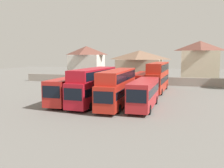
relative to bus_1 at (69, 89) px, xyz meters
The scene contains 13 objects.
ground 18.92m from the bus_1, 73.90° to the left, with size 140.00×140.00×0.00m, color slate.
depot_boundary_wall 24.62m from the bus_1, 77.75° to the left, with size 56.00×0.50×1.80m, color gray.
bus_1 is the anchor object (origin of this frame).
bus_2 3.54m from the bus_1, ahead, with size 3.17×11.40×4.84m.
bus_3 6.90m from the bus_1, ahead, with size 2.71×11.77×4.71m.
bus_4 10.37m from the bus_1, ahead, with size 2.60×10.07×3.52m.
bus_5 14.04m from the bus_1, 90.31° to the left, with size 2.81×11.35×3.53m.
bus_6 14.07m from the bus_1, 79.36° to the left, with size 2.62×10.87×3.42m.
bus_7 15.94m from the bus_1, 61.75° to the left, with size 2.64×10.97×3.33m.
bus_8 17.87m from the bus_1, 54.18° to the left, with size 2.89×12.09×5.19m.
house_terrace_left 33.27m from the bus_1, 107.92° to the left, with size 8.50×6.98×8.77m.
house_terrace_centre 31.12m from the bus_1, 82.45° to the left, with size 11.00×7.74×7.59m.
house_terrace_right 37.11m from the bus_1, 60.63° to the left, with size 8.57×8.17×9.77m.
Camera 1 is at (10.21, -31.72, 6.81)m, focal length 41.10 mm.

